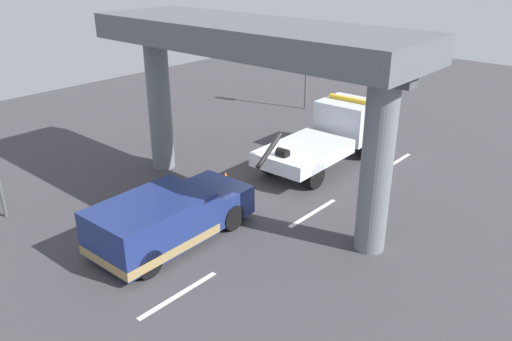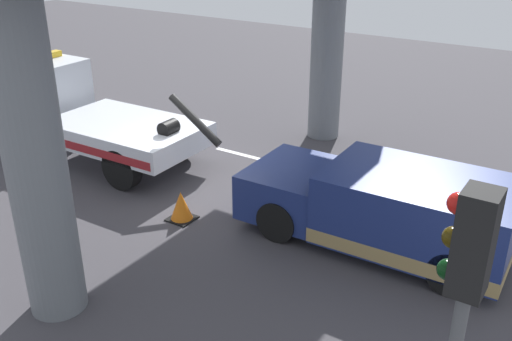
# 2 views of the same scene
# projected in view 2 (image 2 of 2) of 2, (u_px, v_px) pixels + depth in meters

# --- Properties ---
(ground_plane) EXTENTS (60.00, 40.00, 0.10)m
(ground_plane) POSITION_uv_depth(u_px,v_px,m) (204.00, 191.00, 13.49)
(ground_plane) COLOR #423F44
(lane_stripe_west) EXTENTS (2.60, 0.16, 0.01)m
(lane_stripe_west) POSITION_uv_depth(u_px,v_px,m) (490.00, 218.00, 12.19)
(lane_stripe_west) COLOR silver
(lane_stripe_west) RESTS_ON ground
(lane_stripe_mid) EXTENTS (2.60, 0.16, 0.01)m
(lane_stripe_mid) POSITION_uv_depth(u_px,v_px,m) (256.00, 158.00, 15.18)
(lane_stripe_mid) COLOR silver
(lane_stripe_mid) RESTS_ON ground
(lane_stripe_east) EXTENTS (2.60, 0.16, 0.01)m
(lane_stripe_east) POSITION_uv_depth(u_px,v_px,m) (99.00, 118.00, 18.18)
(lane_stripe_east) COLOR silver
(lane_stripe_east) RESTS_ON ground
(tow_truck_white) EXTENTS (7.28, 2.53, 2.46)m
(tow_truck_white) POSITION_uv_depth(u_px,v_px,m) (73.00, 110.00, 15.14)
(tow_truck_white) COLOR silver
(tow_truck_white) RESTS_ON ground
(towed_van_green) EXTENTS (5.24, 2.32, 1.58)m
(towed_van_green) POSITION_uv_depth(u_px,v_px,m) (387.00, 209.00, 10.92)
(towed_van_green) COLOR navy
(towed_van_green) RESTS_ON ground
(traffic_light_near) EXTENTS (0.39, 0.32, 4.07)m
(traffic_light_near) POSITION_uv_depth(u_px,v_px,m) (459.00, 311.00, 4.65)
(traffic_light_near) COLOR #515456
(traffic_light_near) RESTS_ON ground
(traffic_cone_orange) EXTENTS (0.54, 0.54, 0.65)m
(traffic_cone_orange) POSITION_uv_depth(u_px,v_px,m) (181.00, 206.00, 12.02)
(traffic_cone_orange) COLOR orange
(traffic_cone_orange) RESTS_ON ground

